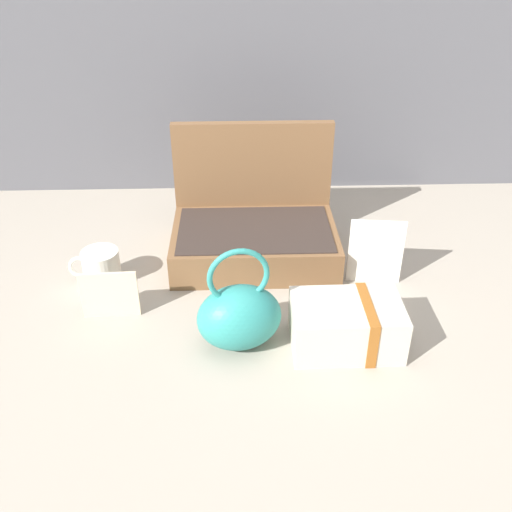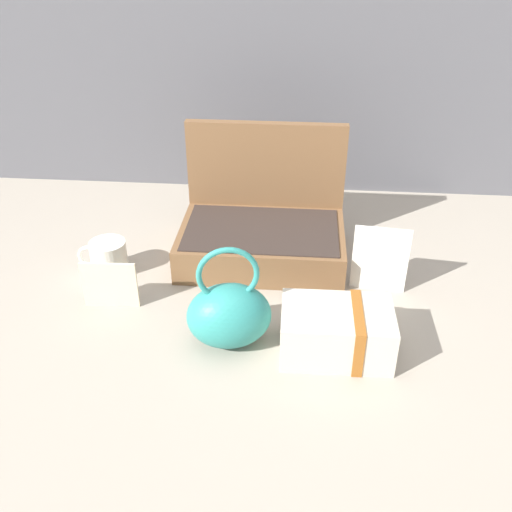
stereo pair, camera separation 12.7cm
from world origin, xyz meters
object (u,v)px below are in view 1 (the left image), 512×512
object	(u,v)px
teal_pouch_handbag	(239,315)
poster_card_right	(110,295)
cream_toiletry_bag	(348,325)
open_suitcase	(253,228)
coffee_mug	(101,267)
info_card_left	(376,252)

from	to	relation	value
teal_pouch_handbag	poster_card_right	size ratio (longest dim) A/B	1.86
cream_toiletry_bag	poster_card_right	distance (m)	0.50
cream_toiletry_bag	teal_pouch_handbag	bearing A→B (deg)	177.53
open_suitcase	coffee_mug	bearing A→B (deg)	-161.87
info_card_left	poster_card_right	bearing A→B (deg)	-162.63
info_card_left	poster_card_right	xyz separation A→B (m)	(-0.59, -0.11, -0.02)
open_suitcase	poster_card_right	xyz separation A→B (m)	(-0.31, -0.25, -0.02)
open_suitcase	poster_card_right	size ratio (longest dim) A/B	3.30
coffee_mug	poster_card_right	size ratio (longest dim) A/B	0.99
open_suitcase	coffee_mug	world-z (taller)	open_suitcase
cream_toiletry_bag	coffee_mug	bearing A→B (deg)	155.52
open_suitcase	poster_card_right	bearing A→B (deg)	-141.17
teal_pouch_handbag	info_card_left	xyz separation A→B (m)	(0.31, 0.22, 0.01)
coffee_mug	info_card_left	size ratio (longest dim) A/B	0.74
teal_pouch_handbag	info_card_left	distance (m)	0.38
info_card_left	poster_card_right	size ratio (longest dim) A/B	1.33
coffee_mug	info_card_left	bearing A→B (deg)	-1.71
cream_toiletry_bag	poster_card_right	world-z (taller)	poster_card_right
cream_toiletry_bag	poster_card_right	bearing A→B (deg)	167.27
teal_pouch_handbag	info_card_left	world-z (taller)	teal_pouch_handbag
teal_pouch_handbag	coffee_mug	distance (m)	0.40
coffee_mug	poster_card_right	distance (m)	0.14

